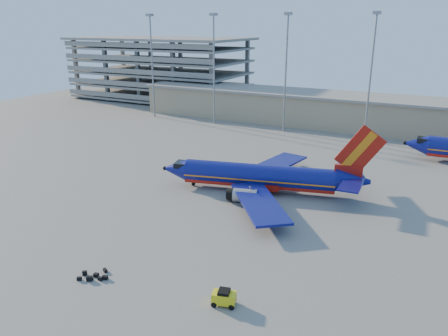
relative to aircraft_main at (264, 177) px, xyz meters
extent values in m
plane|color=slate|center=(-6.62, -4.88, -2.56)|extent=(220.00, 220.00, 0.00)
cube|color=gray|center=(3.38, 53.12, 1.44)|extent=(120.00, 15.00, 8.00)
cube|color=slate|center=(3.38, 53.12, 5.64)|extent=(122.00, 16.00, 0.60)
cube|color=slate|center=(-68.62, 69.12, -1.56)|extent=(60.00, 30.00, 0.70)
cube|color=slate|center=(-68.62, 69.12, 2.64)|extent=(60.00, 30.00, 0.70)
cube|color=slate|center=(-68.62, 69.12, 6.84)|extent=(60.00, 30.00, 0.70)
cube|color=slate|center=(-68.62, 69.12, 11.04)|extent=(60.00, 30.00, 0.70)
cube|color=slate|center=(-68.62, 69.12, 15.24)|extent=(60.00, 30.00, 0.70)
cube|color=slate|center=(-68.62, 69.12, 18.44)|extent=(62.00, 32.00, 0.80)
cube|color=slate|center=(-68.62, 82.12, 7.94)|extent=(1.20, 1.20, 21.00)
cylinder|color=gray|center=(-51.62, 41.12, 11.44)|extent=(0.44, 0.44, 28.00)
cube|color=gray|center=(-51.62, 41.12, 25.74)|extent=(1.60, 1.60, 0.70)
cylinder|color=gray|center=(-31.62, 41.12, 11.44)|extent=(0.44, 0.44, 28.00)
cube|color=gray|center=(-31.62, 41.12, 25.74)|extent=(1.60, 1.60, 0.70)
cylinder|color=gray|center=(-11.62, 41.12, 11.44)|extent=(0.44, 0.44, 28.00)
cube|color=gray|center=(-11.62, 41.12, 25.74)|extent=(1.60, 1.60, 0.70)
cylinder|color=gray|center=(8.38, 41.12, 11.44)|extent=(0.44, 0.44, 28.00)
cube|color=gray|center=(8.38, 41.12, 25.74)|extent=(1.60, 1.60, 0.70)
cylinder|color=navy|center=(-0.82, -0.21, 0.16)|extent=(24.37, 9.50, 3.73)
cube|color=#A0150C|center=(-0.82, -0.21, -0.80)|extent=(24.20, 8.82, 1.31)
cube|color=orange|center=(-0.82, -0.21, -0.09)|extent=(24.38, 9.54, 0.22)
cone|color=navy|center=(-14.61, -3.66, 0.16)|extent=(5.01, 4.65, 3.73)
cube|color=black|center=(-13.34, -3.34, 1.12)|extent=(2.98, 3.13, 0.81)
cone|color=navy|center=(13.45, 3.37, 0.51)|extent=(5.99, 4.89, 3.73)
cube|color=#A0150C|center=(12.67, 3.18, 1.88)|extent=(4.24, 1.57, 2.22)
cube|color=#A0150C|center=(14.04, 3.52, 5.40)|extent=(7.26, 2.11, 8.04)
cube|color=orange|center=(13.84, 3.47, 5.40)|extent=(4.88, 1.61, 6.31)
cube|color=navy|center=(12.23, 6.60, 1.07)|extent=(5.55, 7.12, 0.22)
cube|color=navy|center=(13.89, -0.05, 1.07)|extent=(3.26, 6.56, 0.22)
cube|color=navy|center=(-1.51, 8.76, -0.75)|extent=(7.66, 16.26, 0.35)
cube|color=navy|center=(2.80, -8.44, -0.75)|extent=(13.60, 15.41, 0.35)
cube|color=#A0150C|center=(-0.33, -0.08, -1.20)|extent=(6.82, 5.28, 1.01)
cylinder|color=gray|center=(-3.27, 4.58, -1.40)|extent=(4.03, 2.94, 2.12)
cylinder|color=gray|center=(-0.72, -5.58, -1.40)|extent=(4.03, 2.94, 2.12)
cylinder|color=gray|center=(-11.58, -2.90, -2.01)|extent=(0.29, 0.29, 1.11)
cylinder|color=black|center=(-11.58, -2.90, -2.24)|extent=(0.69, 0.40, 0.65)
cylinder|color=black|center=(0.01, 2.70, -2.14)|extent=(0.96, 0.74, 0.85)
cylinder|color=black|center=(1.28, -2.38, -2.14)|extent=(0.96, 0.74, 0.85)
cone|color=navy|center=(20.13, 31.67, 0.35)|extent=(4.66, 4.15, 3.99)
cube|color=black|center=(21.53, 31.72, 1.37)|extent=(2.68, 2.89, 0.86)
cube|color=yellow|center=(8.21, -29.78, -1.74)|extent=(2.54, 1.84, 1.09)
cube|color=black|center=(8.21, -29.78, -1.09)|extent=(1.35, 1.43, 0.38)
cylinder|color=black|center=(7.21, -29.42, -2.28)|extent=(0.60, 0.33, 0.57)
cylinder|color=black|center=(7.51, -30.57, -2.28)|extent=(0.60, 0.33, 0.57)
cylinder|color=black|center=(8.90, -28.98, -2.28)|extent=(0.60, 0.33, 0.57)
cylinder|color=black|center=(9.20, -30.14, -2.28)|extent=(0.60, 0.33, 0.57)
cube|color=black|center=(-7.54, -33.12, -2.36)|extent=(0.58, 0.49, 0.40)
cube|color=black|center=(-6.51, -32.68, -2.29)|extent=(0.75, 0.65, 0.54)
cube|color=black|center=(-5.22, -31.69, -2.34)|extent=(0.67, 0.54, 0.43)
cube|color=black|center=(-7.75, -32.10, -2.30)|extent=(0.56, 0.50, 0.51)
cube|color=black|center=(-5.56, -32.08, -2.36)|extent=(0.51, 0.30, 0.39)
cube|color=black|center=(-6.43, -31.75, -2.36)|extent=(0.57, 0.51, 0.41)
cube|color=black|center=(-6.25, -30.55, -2.38)|extent=(0.72, 0.59, 0.36)
camera|label=1|loc=(24.92, -61.97, 23.66)|focal=35.00mm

